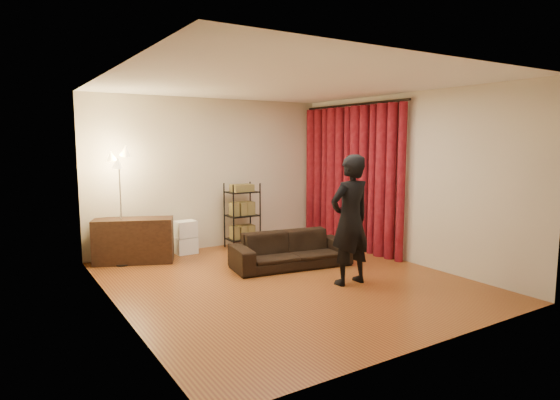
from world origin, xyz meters
TOP-DOWN VIEW (x-y plane):
  - floor at (0.00, 0.00)m, footprint 5.00×5.00m
  - ceiling at (0.00, 0.00)m, footprint 5.00×5.00m
  - wall_back at (0.00, 2.50)m, footprint 5.00×0.00m
  - wall_front at (0.00, -2.50)m, footprint 5.00×0.00m
  - wall_left at (-2.25, 0.00)m, footprint 0.00×5.00m
  - wall_right at (2.25, 0.00)m, footprint 0.00×5.00m
  - curtain_rod at (2.15, 1.12)m, footprint 0.04×2.65m
  - curtain at (2.13, 1.12)m, footprint 0.22×2.65m
  - sofa at (0.47, 0.58)m, footprint 1.92×0.98m
  - person at (0.67, -0.57)m, footprint 0.66×0.45m
  - media_cabinet at (-1.52, 2.13)m, footprint 1.31×0.89m
  - storage_boxes at (-0.60, 2.25)m, footprint 0.37×0.30m
  - wire_shelf at (0.45, 2.15)m, footprint 0.55×0.39m
  - floor_lamp at (-1.72, 2.07)m, footprint 0.42×0.42m

SIDE VIEW (x-z plane):
  - floor at x=0.00m, z-range 0.00..0.00m
  - sofa at x=0.47m, z-range 0.00..0.54m
  - storage_boxes at x=-0.60m, z-range 0.00..0.58m
  - media_cabinet at x=-1.52m, z-range 0.00..0.71m
  - wire_shelf at x=0.45m, z-range 0.00..1.18m
  - person at x=0.67m, z-range 0.00..1.77m
  - floor_lamp at x=-1.72m, z-range 0.00..1.80m
  - curtain at x=2.13m, z-range 0.00..2.55m
  - wall_back at x=0.00m, z-range -1.15..3.85m
  - wall_front at x=0.00m, z-range -1.15..3.85m
  - wall_left at x=-2.25m, z-range -1.15..3.85m
  - wall_right at x=2.25m, z-range -1.15..3.85m
  - curtain_rod at x=2.15m, z-range 2.56..2.60m
  - ceiling at x=0.00m, z-range 2.70..2.70m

